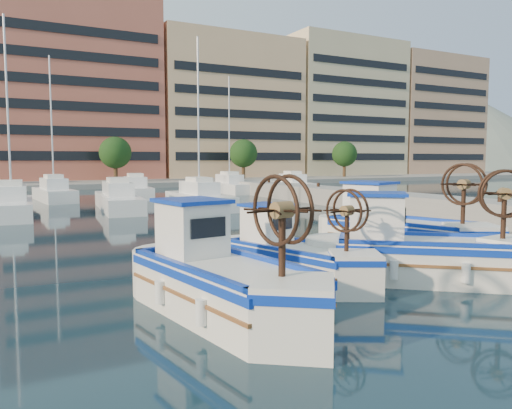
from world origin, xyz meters
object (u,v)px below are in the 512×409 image
object	(u,v)px
fishing_boat_a	(219,276)
fishing_boat_d	(399,230)
fishing_boat_b	(292,255)
fishing_boat_c	(419,251)

from	to	relation	value
fishing_boat_a	fishing_boat_d	bearing A→B (deg)	12.93
fishing_boat_b	fishing_boat_d	size ratio (longest dim) A/B	0.81
fishing_boat_b	fishing_boat_c	size ratio (longest dim) A/B	0.88
fishing_boat_a	fishing_boat_b	size ratio (longest dim) A/B	1.17
fishing_boat_a	fishing_boat_c	xyz separation A→B (m)	(6.06, 0.20, -0.00)
fishing_boat_a	fishing_boat_b	bearing A→B (deg)	23.05
fishing_boat_a	fishing_boat_b	xyz separation A→B (m)	(3.01, 1.87, -0.13)
fishing_boat_a	fishing_boat_b	world-z (taller)	fishing_boat_a
fishing_boat_a	fishing_boat_d	world-z (taller)	fishing_boat_d
fishing_boat_b	fishing_boat_c	xyz separation A→B (m)	(3.05, -1.67, 0.13)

